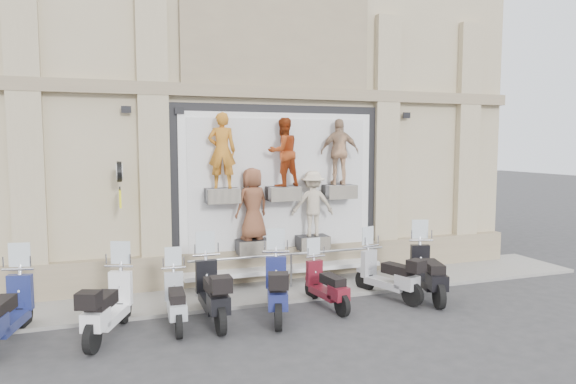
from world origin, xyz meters
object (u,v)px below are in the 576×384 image
scooter_g (388,265)px  scooter_f (326,275)px  guard_rail (291,272)px  scooter_a (6,298)px  scooter_d (212,280)px  scooter_c (176,290)px  clock_sign_bracket (120,178)px  scooter_h (428,261)px  scooter_e (277,276)px  scooter_b (108,293)px

scooter_g → scooter_f: bearing=166.3°
guard_rail → scooter_a: scooter_a is taller
scooter_f → scooter_g: (1.60, 0.13, 0.07)m
scooter_d → scooter_c: bearing=-178.0°
clock_sign_bracket → scooter_h: 7.27m
scooter_c → scooter_h: (5.74, -0.07, 0.13)m
clock_sign_bracket → scooter_c: 3.06m
scooter_e → scooter_g: bearing=23.4°
guard_rail → scooter_c: 3.37m
scooter_e → scooter_g: (2.81, 0.35, -0.07)m
scooter_d → scooter_e: bearing=-7.2°
scooter_b → scooter_g: (6.08, 0.36, -0.04)m
scooter_c → scooter_f: scooter_c is taller
clock_sign_bracket → scooter_f: size_ratio=0.57×
clock_sign_bracket → scooter_b: clock_sign_bracket is taller
scooter_d → scooter_g: scooter_d is taller
scooter_e → scooter_g: size_ratio=1.09×
guard_rail → scooter_b: size_ratio=2.46×
scooter_d → scooter_f: size_ratio=1.19×
scooter_b → scooter_c: bearing=28.9°
clock_sign_bracket → scooter_d: bearing=-50.7°
scooter_e → scooter_f: (1.21, 0.22, -0.15)m
guard_rail → scooter_g: scooter_g is taller
clock_sign_bracket → scooter_c: bearing=-65.5°
scooter_c → scooter_g: bearing=5.5°
scooter_a → scooter_h: scooter_h is taller
clock_sign_bracket → scooter_f: (4.17, -1.98, -2.08)m
scooter_g → scooter_d: bearing=164.1°
scooter_a → scooter_g: size_ratio=1.07×
scooter_a → scooter_c: bearing=10.9°
scooter_b → scooter_d: scooter_d is taller
scooter_b → scooter_e: 3.27m
scooter_b → scooter_f: 4.49m
scooter_c → scooter_b: bearing=-169.7°
guard_rail → scooter_c: (-2.96, -1.58, 0.27)m
scooter_e → scooter_b: bearing=-163.4°
scooter_f → scooter_e: bearing=-176.7°
clock_sign_bracket → scooter_g: size_ratio=0.52×
scooter_g → scooter_h: scooter_h is taller
scooter_a → scooter_d: scooter_d is taller
clock_sign_bracket → scooter_g: 6.38m
scooter_e → scooter_f: size_ratio=1.20×
clock_sign_bracket → scooter_f: bearing=-25.3°
scooter_c → scooter_h: bearing=2.4°
scooter_d → scooter_g: (4.12, 0.18, -0.07)m
scooter_h → scooter_d: bearing=-164.2°
scooter_a → scooter_e: 4.99m
scooter_b → scooter_g: size_ratio=1.05×
scooter_g → scooter_h: bearing=-35.5°
guard_rail → scooter_g: 2.35m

